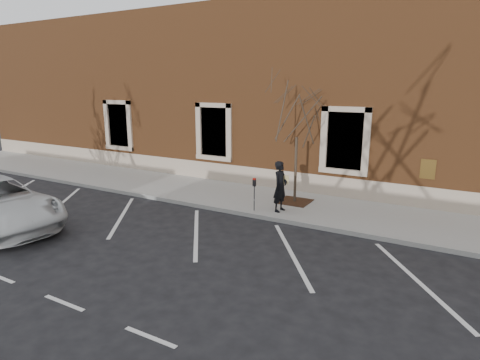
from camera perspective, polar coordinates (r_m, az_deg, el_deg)
The scene contains 9 objects.
ground at distance 14.49m, azimuth -1.17°, elevation -4.72°, with size 120.00×120.00×0.00m, color #28282B.
sidewalk_near at distance 15.93m, azimuth 2.04°, elevation -2.74°, with size 40.00×3.50×0.15m, color #A29F98.
curb_near at distance 14.42m, azimuth -1.27°, elevation -4.49°, with size 40.00×0.12×0.15m, color #9E9E99.
parking_stripes at distance 12.75m, azimuth -6.25°, elevation -7.38°, with size 28.00×4.40×0.01m, color silver, non-canonical shape.
building_civic at distance 20.80m, azimuth 9.94°, elevation 11.85°, with size 40.00×8.62×8.00m.
man at distance 14.06m, azimuth 5.75°, elevation -0.92°, with size 0.65×0.43×1.79m, color black.
parking_meter at distance 14.07m, azimuth 2.05°, elevation -1.17°, with size 0.11×0.08×1.18m.
tree_grate at distance 15.45m, azimuth 7.76°, elevation -3.03°, with size 1.16×1.16×0.03m, color #3B1E12.
sapling at distance 14.87m, azimuth 8.14°, elevation 8.60°, with size 2.70×2.70×4.49m.
Camera 1 is at (7.03, -11.83, 4.55)m, focal length 30.00 mm.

